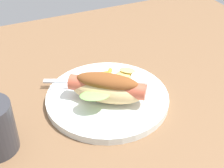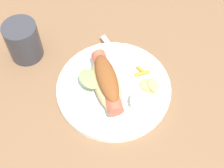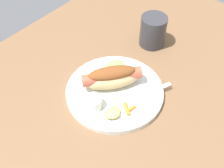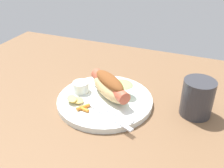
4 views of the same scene
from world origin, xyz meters
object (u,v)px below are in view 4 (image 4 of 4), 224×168
object	(u,v)px
fork	(109,116)
plate	(105,101)
hot_dog	(111,86)
carrot_garnish	(84,108)
chips_pile	(75,100)
knife	(110,111)
sauce_ramekin	(81,87)
drinking_cup	(197,98)

from	to	relation	value
fork	plate	bearing A→B (deg)	143.09
hot_dog	plate	bearing A→B (deg)	-90.68
carrot_garnish	chips_pile	bearing A→B (deg)	149.43
fork	carrot_garnish	xyz separation A→B (cm)	(-7.23, 0.40, 0.27)
fork	knife	distance (cm)	2.20
hot_dog	fork	distance (cm)	9.94
plate	hot_dog	bearing A→B (deg)	51.55
plate	knife	world-z (taller)	knife
chips_pile	plate	bearing A→B (deg)	34.83
hot_dog	knife	xyz separation A→B (cm)	(2.45, -6.85, -3.09)
fork	sauce_ramekin	bearing A→B (deg)	169.61
knife	plate	bearing A→B (deg)	143.49
carrot_garnish	drinking_cup	bearing A→B (deg)	22.72
fork	drinking_cup	bearing A→B (deg)	54.17
sauce_ramekin	knife	world-z (taller)	sauce_ramekin
knife	carrot_garnish	distance (cm)	7.02
hot_dog	sauce_ramekin	xyz separation A→B (cm)	(-9.10, -0.93, -1.75)
plate	drinking_cup	world-z (taller)	drinking_cup
knife	fork	bearing A→B (deg)	-60.51
knife	chips_pile	xyz separation A→B (cm)	(-10.57, 0.47, 0.55)
fork	drinking_cup	distance (cm)	23.24
drinking_cup	plate	bearing A→B (deg)	-169.73
hot_dog	drinking_cup	bearing A→B (deg)	44.60
knife	chips_pile	distance (cm)	10.59
plate	chips_pile	bearing A→B (deg)	-145.17
plate	knife	xyz separation A→B (cm)	(3.74, -5.22, 0.98)
chips_pile	drinking_cup	xyz separation A→B (cm)	(30.82, 9.10, 2.62)
sauce_ramekin	fork	bearing A→B (deg)	-33.94
chips_pile	drinking_cup	bearing A→B (deg)	16.44
plate	knife	size ratio (longest dim) A/B	1.82
sauce_ramekin	fork	size ratio (longest dim) A/B	0.32
plate	drinking_cup	bearing A→B (deg)	10.27
knife	sauce_ramekin	bearing A→B (deg)	170.78
knife	carrot_garnish	world-z (taller)	carrot_garnish
plate	sauce_ramekin	xyz separation A→B (cm)	(-7.81, 0.69, 2.33)
knife	drinking_cup	bearing A→B (deg)	43.18
hot_dog	carrot_garnish	world-z (taller)	hot_dog
knife	drinking_cup	distance (cm)	22.63
plate	fork	distance (cm)	8.54
plate	chips_pile	world-z (taller)	chips_pile
sauce_ramekin	plate	bearing A→B (deg)	-5.08
hot_dog	fork	xyz separation A→B (cm)	(2.89, -9.00, -3.07)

